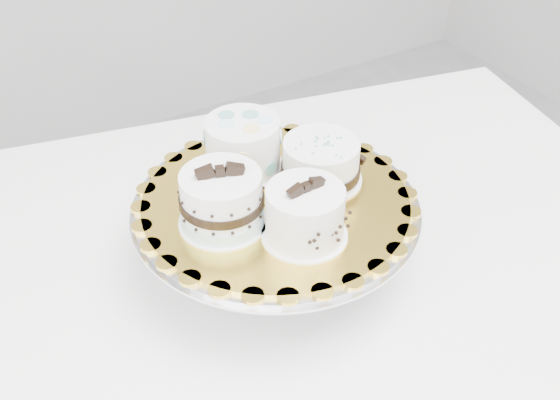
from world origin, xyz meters
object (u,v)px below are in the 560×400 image
cake_banded (222,202)px  cake_ribbon (321,163)px  table (276,285)px  cake_dots (243,145)px  cake_board (276,201)px  cake_stand (276,221)px  cake_swirl (305,215)px

cake_banded → cake_ribbon: 0.16m
table → cake_dots: cake_dots is taller
cake_board → cake_ribbon: bearing=5.4°
cake_dots → table: bearing=-74.8°
cake_stand → cake_banded: (-0.08, -0.01, 0.07)m
cake_banded → cake_stand: bearing=24.8°
table → cake_swirl: size_ratio=12.32×
table → cake_ribbon: size_ratio=9.73×
cake_banded → cake_board: bearing=24.8°
cake_banded → cake_dots: 0.13m
cake_swirl → cake_banded: cake_banded is taller
cake_swirl → cake_ribbon: (0.08, 0.09, -0.01)m
cake_stand → cake_banded: bearing=-174.0°
cake_stand → cake_board: (0.00, 0.00, 0.04)m
cake_dots → cake_board: bearing=-86.7°
cake_swirl → cake_dots: size_ratio=0.87×
cake_board → cake_stand: bearing=0.0°
cake_stand → cake_dots: cake_dots is taller
table → cake_board: 0.19m
cake_banded → cake_ribbon: cake_banded is taller
cake_banded → cake_swirl: bearing=-25.7°
table → cake_banded: size_ratio=10.31×
cake_board → cake_ribbon: (0.08, 0.01, 0.03)m
table → cake_swirl: cake_swirl is taller
cake_board → cake_banded: bearing=-174.0°
cake_dots → cake_ribbon: cake_dots is taller
cake_stand → cake_banded: cake_banded is taller
cake_swirl → cake_banded: (-0.08, 0.08, 0.00)m
cake_banded → table: bearing=37.0°
cake_dots → cake_ribbon: 0.11m
table → cake_stand: bearing=-107.6°
cake_dots → cake_ribbon: (0.08, -0.08, -0.01)m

